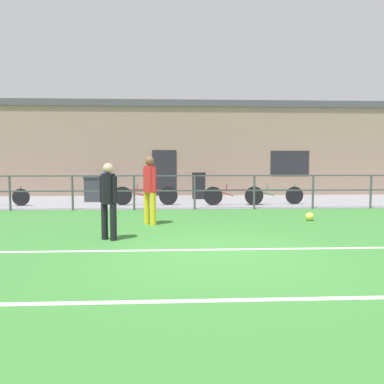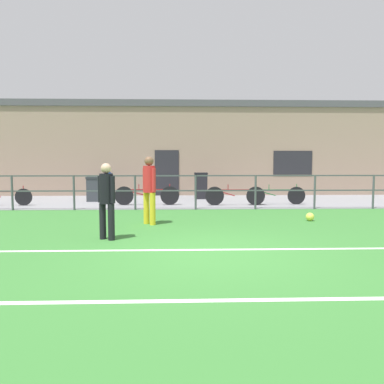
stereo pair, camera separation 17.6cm
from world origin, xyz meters
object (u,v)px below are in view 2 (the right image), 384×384
Objects in this scene: bicycle_parked_0 at (235,196)px; bicycle_parked_2 at (147,195)px; player_striker at (149,186)px; soccer_ball_match at (310,217)px; spectator_child at (108,181)px; trash_bin_0 at (95,189)px; bicycle_parked_4 at (276,195)px; player_goalkeeper at (107,196)px; bicycle_parked_3 at (1,197)px; trash_bin_1 at (201,186)px.

bicycle_parked_2 reaches higher than bicycle_parked_0.
player_striker is 4.40m from soccer_ball_match.
soccer_ball_match is 0.10× the size of bicycle_parked_0.
spectator_child is 3.63m from bicycle_parked_2.
soccer_ball_match is at bearing -36.63° from trash_bin_0.
bicycle_parked_4 is (0.01, 3.72, 0.25)m from soccer_ball_match.
player_striker reaches higher than bicycle_parked_0.
soccer_ball_match is at bearing -38.34° from bicycle_parked_2.
spectator_child is 0.59× the size of bicycle_parked_0.
bicycle_parked_0 is at bearing 113.23° from soccer_ball_match.
player_goalkeeper is 7.76m from bicycle_parked_3.
trash_bin_1 is at bearing 139.75° from bicycle_parked_4.
bicycle_parked_0 is 2.64m from trash_bin_1.
trash_bin_1 is at bearing 114.59° from bicycle_parked_0.
bicycle_parked_4 is 1.96× the size of trash_bin_1.
bicycle_parked_0 is 2.21× the size of trash_bin_0.
bicycle_parked_4 is 3.44m from trash_bin_1.
player_goalkeeper is 0.91× the size of player_striker.
trash_bin_0 is (-5.33, 1.55, 0.14)m from bicycle_parked_0.
player_striker reaches higher than trash_bin_0.
trash_bin_0 reaches higher than bicycle_parked_4.
bicycle_parked_4 is at bearing 133.30° from spectator_child.
bicycle_parked_3 is (-9.90, 3.72, 0.23)m from soccer_ball_match.
bicycle_parked_4 reaches higher than bicycle_parked_3.
trash_bin_1 reaches higher than bicycle_parked_4.
player_goalkeeper is 7.61m from trash_bin_0.
bicycle_parked_3 is at bearing -180.00° from bicycle_parked_4.
trash_bin_0 is at bearing 147.42° from bicycle_parked_2.
soccer_ball_match is at bearing -66.22° from trash_bin_1.
player_goalkeeper reaches higher than trash_bin_1.
player_striker is 1.57× the size of trash_bin_1.
player_goalkeeper reaches higher than trash_bin_0.
trash_bin_0 is (-6.85, 1.37, 0.15)m from bicycle_parked_4.
trash_bin_1 is (-2.62, 2.22, 0.22)m from bicycle_parked_4.
bicycle_parked_3 is at bearing 178.79° from bicycle_parked_0.
player_goalkeeper is at bearing -93.09° from bicycle_parked_2.
bicycle_parked_4 is at bearing 0.00° from bicycle_parked_2.
player_goalkeeper is at bearing -121.01° from bicycle_parked_0.
player_striker reaches higher than soccer_ball_match.
soccer_ball_match is 0.10× the size of bicycle_parked_2.
bicycle_parked_2 is at bearing -180.00° from bicycle_parked_4.
bicycle_parked_2 reaches higher than soccer_ball_match.
spectator_child reaches higher than trash_bin_0.
bicycle_parked_3 is (-5.20, 0.00, -0.03)m from bicycle_parked_2.
trash_bin_0 reaches higher than bicycle_parked_3.
bicycle_parked_0 is (2.78, 3.94, -0.61)m from player_striker.
player_striker is 7.74× the size of soccer_ball_match.
soccer_ball_match is (5.03, 2.29, -0.78)m from player_goalkeeper.
soccer_ball_match is 3.86m from bicycle_parked_0.
trash_bin_1 reaches higher than trash_bin_0.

